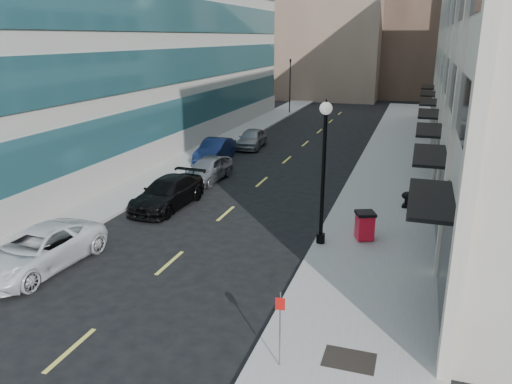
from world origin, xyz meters
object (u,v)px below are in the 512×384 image
Objects in this scene: sign_post at (280,319)px; urn_planter at (407,198)px; car_silver_sedan at (208,169)px; trash_bin at (365,225)px; traffic_signal at (290,62)px; car_grey_sedan at (252,138)px; car_black_pickup at (168,193)px; car_blue_sedan at (215,150)px; lamppost at (324,161)px; car_white_van at (38,250)px.

urn_planter is (2.73, 14.40, -0.91)m from sign_post.
sign_post is at bearing -58.15° from car_silver_sedan.
sign_post reaches higher than trash_bin.
sign_post is at bearing -75.83° from traffic_signal.
car_black_pickup is at bearing -91.75° from car_grey_sedan.
traffic_signal is at bearing 97.23° from car_silver_sedan.
car_grey_sedan is 19.83m from trash_bin.
car_blue_sedan is at bearing 109.91° from sign_post.
car_grey_sedan is (-0.51, 15.08, -0.01)m from car_black_pickup.
car_black_pickup is 15.09m from car_grey_sedan.
trash_bin is (12.51, -35.60, -4.89)m from traffic_signal.
lamppost reaches higher than urn_planter.
sign_post is 2.61× the size of urn_planter.
traffic_signal is at bearing 86.95° from trash_bin.
car_black_pickup is (1.27, 8.00, -0.01)m from car_white_van.
trash_bin is (10.21, -1.60, 0.06)m from car_black_pickup.
car_silver_sedan is 11.94m from urn_planter.
car_black_pickup is at bearing -86.13° from traffic_signal.
trash_bin is 9.50m from sign_post.
car_grey_sedan is 3.52× the size of trash_bin.
car_silver_sedan is at bearing 123.83° from trash_bin.
sign_post is (-1.14, -9.41, 0.73)m from trash_bin.
lamppost is 7.35× the size of urn_planter.
car_black_pickup reaches higher than trash_bin.
trash_bin is 0.58× the size of sign_post.
car_blue_sedan is 5.72× the size of urn_planter.
trash_bin is at bearing 28.30° from lamppost.
car_white_van is 2.58× the size of sign_post.
car_blue_sedan is at bearing -88.32° from traffic_signal.
car_black_pickup is 5.22m from car_silver_sedan.
car_silver_sedan is 2.08× the size of sign_post.
car_silver_sedan is at bearing 112.36° from sign_post.
sign_post is (9.57, -26.09, 0.80)m from car_grey_sedan.
lamppost is (8.50, -2.52, 2.94)m from car_black_pickup.
car_white_van is 10.79m from sign_post.
car_white_van is 1.24× the size of car_silver_sedan.
urn_planter is at bearing 49.91° from trash_bin.
urn_planter is at bearing -6.16° from car_silver_sedan.
car_grey_sedan is (-0.51, 9.86, -0.01)m from car_silver_sedan.
sign_post is at bearing -100.75° from urn_planter.
sign_post reaches higher than car_silver_sedan.
trash_bin is at bearing 76.24° from sign_post.
trash_bin is 5.24m from urn_planter.
car_silver_sedan is at bearing 137.66° from lamppost.
car_blue_sedan is (-1.60, 4.94, 0.02)m from car_silver_sedan.
car_grey_sedan reaches higher than trash_bin.
car_blue_sedan reaches higher than car_white_van.
car_grey_sedan is at bearing 95.07° from car_black_pickup.
car_blue_sedan reaches higher than urn_planter.
car_blue_sedan is 1.07× the size of car_grey_sedan.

